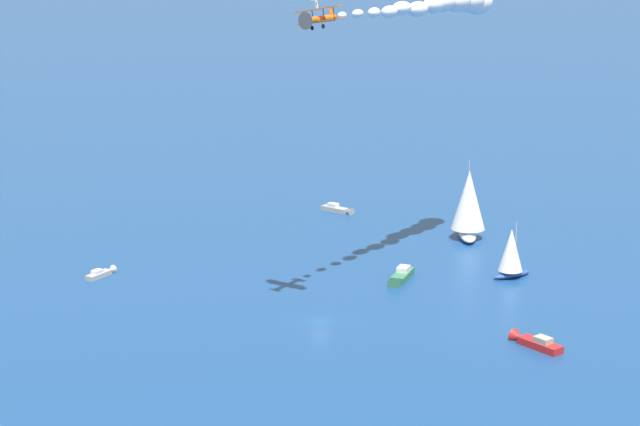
% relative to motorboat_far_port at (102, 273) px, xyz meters
% --- Properties ---
extents(ground_plane, '(2000.00, 2000.00, 0.00)m').
position_rel_motorboat_far_port_xyz_m(ground_plane, '(-40.45, 6.84, -0.46)').
color(ground_plane, navy).
extents(motorboat_far_port, '(2.39, 6.09, 1.72)m').
position_rel_motorboat_far_port_xyz_m(motorboat_far_port, '(0.00, 0.00, 0.00)').
color(motorboat_far_port, '#9E9993').
rests_on(motorboat_far_port, ground_plane).
extents(sailboat_far_stbd, '(7.68, 11.34, 14.12)m').
position_rel_motorboat_far_port_xyz_m(sailboat_far_stbd, '(-48.67, -43.49, 5.98)').
color(sailboat_far_stbd, white).
rests_on(sailboat_far_stbd, ground_plane).
extents(motorboat_offshore, '(7.22, 3.69, 2.03)m').
position_rel_motorboat_far_port_xyz_m(motorboat_offshore, '(-20.36, -52.68, 0.08)').
color(motorboat_offshore, '#9E9993').
rests_on(motorboat_offshore, ground_plane).
extents(motorboat_trailing, '(7.84, 5.61, 2.28)m').
position_rel_motorboat_far_port_xyz_m(motorboat_trailing, '(-70.44, 4.88, 0.15)').
color(motorboat_trailing, '#B21E1E').
rests_on(motorboat_trailing, ground_plane).
extents(sailboat_ahead, '(5.97, 6.68, 9.05)m').
position_rel_motorboat_far_port_xyz_m(sailboat_ahead, '(-60.86, -23.72, 3.67)').
color(sailboat_ahead, '#23478C').
rests_on(sailboat_ahead, ground_plane).
extents(motorboat_mid_cluster, '(2.45, 8.39, 2.41)m').
position_rel_motorboat_far_port_xyz_m(motorboat_mid_cluster, '(-45.12, -15.57, 0.19)').
color(motorboat_mid_cluster, '#33704C').
rests_on(motorboat_mid_cluster, ground_plane).
extents(biplane_lead, '(7.49, 7.05, 3.67)m').
position_rel_motorboat_far_port_xyz_m(biplane_lead, '(-40.36, 7.11, 42.14)').
color(biplane_lead, orange).
extents(wingwalker_lead, '(1.48, 0.42, 1.53)m').
position_rel_motorboat_far_port_xyz_m(wingwalker_lead, '(-40.00, 7.04, 44.26)').
color(wingwalker_lead, white).
extents(smoke_trail_lead, '(12.73, 44.63, 5.17)m').
position_rel_motorboat_far_port_xyz_m(smoke_trail_lead, '(-48.58, -29.42, 42.06)').
color(smoke_trail_lead, silver).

